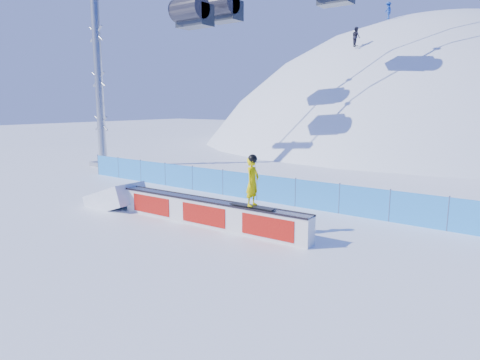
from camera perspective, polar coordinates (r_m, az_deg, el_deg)
The scene contains 7 objects.
ground at distance 16.87m, azimuth -9.36°, elevation -4.94°, with size 160.00×160.00×0.00m, color white.
snow_hill at distance 58.90m, azimuth 23.11°, elevation -13.01°, with size 64.00×64.00×64.00m.
safety_fence at distance 20.02m, azimuth -0.08°, elevation -0.65°, with size 22.05×0.05×1.30m.
rail_box at distance 15.44m, azimuth -4.29°, elevation -4.39°, with size 8.19×0.82×0.98m.
snow_ramp at distance 19.13m, azimuth -16.19°, elevation -3.41°, with size 2.33×1.55×0.87m, color white, non-canonical shape.
snowboarder at distance 14.03m, azimuth 1.68°, elevation -0.16°, with size 1.68×0.63×1.75m.
distant_skiers at distance 42.91m, azimuth 26.10°, elevation 18.16°, with size 18.94×9.67×7.50m.
Camera 1 is at (11.85, -11.19, 4.35)m, focal length 32.00 mm.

